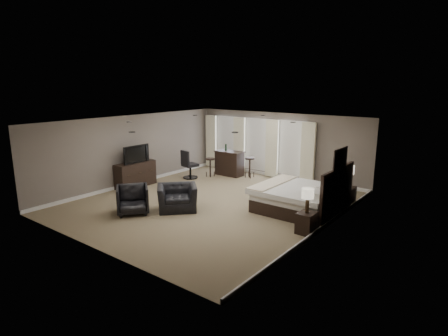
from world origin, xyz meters
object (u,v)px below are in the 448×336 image
Objects in this scene: lamp_far at (348,176)px; dresser at (136,174)px; bar_stool_right at (250,167)px; bar_stool_left at (210,167)px; nightstand_near at (306,223)px; lamp_near at (307,201)px; tv at (135,160)px; armchair_far at (133,198)px; armchair_near at (177,193)px; bar_counter at (230,163)px; desk_chair at (190,164)px; bed at (301,187)px; nightstand_far at (347,196)px.

lamp_far reaches higher than dresser.
bar_stool_left is at bearing -147.69° from bar_stool_right.
lamp_near is (0.00, 0.00, 0.59)m from nightstand_near.
tv is at bearing -158.75° from lamp_far.
dresser is 2.97m from armchair_far.
tv reaches higher than nightstand_near.
armchair_far is 1.11× the size of bar_stool_right.
armchair_near is 1.27× the size of armchair_far.
dresser is at bearing -125.02° from bar_stool_right.
desk_chair reaches higher than bar_counter.
armchair_near is at bearing -137.23° from lamp_far.
dresser is at bearing -115.95° from bar_counter.
bed reaches higher than armchair_far.
desk_chair is at bearing 80.14° from armchair_near.
armchair_far is (-0.79, -1.04, -0.05)m from armchair_near.
nightstand_far is 5.31m from armchair_near.
bed reaches higher than bar_stool_right.
nightstand_near is 0.49× the size of tv.
bed is 1.71m from lamp_far.
nightstand_near is (0.89, -1.45, -0.47)m from bed.
dresser is at bearing -168.37° from bed.
nightstand_near is 6.93m from dresser.
lamp_near is 3.97m from armchair_near.
bed is 2.55× the size of armchair_far.
bar_counter reaches higher than bar_stool_left.
lamp_far is at bearing 21.25° from dresser.
lamp_near is (0.00, -2.90, 0.58)m from nightstand_far.
nightstand_near is at bearing -1.73° from dresser.
dresser is 0.53m from tv.
lamp_near is at bearing -35.40° from bar_counter.
armchair_near reaches higher than armchair_far.
bar_stool_left is (-5.70, 0.14, 0.10)m from nightstand_far.
tv is 3.92m from bar_counter.
lamp_near is at bearing -90.00° from lamp_far.
nightstand_near is 6.96m from tv.
bed reaches higher than dresser.
dresser is 1.90× the size of bar_stool_right.
armchair_near is (-3.89, -0.70, -0.35)m from lamp_near.
lamp_near is 5.85m from bar_stool_right.
dresser is 2.05× the size of bar_stool_left.
lamp_near is 0.83× the size of bar_stool_left.
armchair_near is at bearing -84.46° from bar_stool_right.
bar_counter is at bearing -111.37° from desk_chair.
bed reaches higher than lamp_far.
desk_chair is at bearing 70.09° from dresser.
bar_counter is at bearing 171.20° from lamp_far.
bar_stool_left is (-1.80, 3.74, -0.12)m from armchair_near.
lamp_near is at bearing -31.63° from armchair_far.
bed is 5.07m from bar_stool_left.
armchair_near is at bearing -144.39° from bed.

